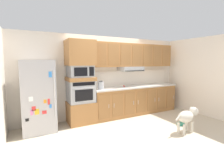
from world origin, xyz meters
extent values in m
plane|color=beige|center=(0.00, 0.00, 0.00)|extent=(9.60, 9.60, 0.00)
cube|color=silver|center=(0.00, 1.11, 1.25)|extent=(6.20, 0.12, 2.50)
cube|color=white|center=(2.80, 0.00, 1.25)|extent=(0.12, 7.10, 2.50)
cube|color=#ADADB2|center=(-2.05, 0.68, 0.88)|extent=(0.76, 0.70, 1.76)
cylinder|color=silver|center=(-1.72, 0.31, 0.98)|extent=(0.02, 0.02, 1.10)
cube|color=gold|center=(-2.11, 0.33, 0.59)|extent=(0.09, 0.01, 0.13)
cube|color=#337FDB|center=(-1.79, 0.33, 1.43)|extent=(0.07, 0.01, 0.13)
cube|color=#337FDB|center=(-1.82, 0.33, 0.69)|extent=(0.05, 0.01, 0.09)
cube|color=orange|center=(-1.93, 0.33, 0.81)|extent=(0.06, 0.01, 0.08)
cube|color=white|center=(-2.22, 0.33, 0.90)|extent=(0.09, 0.01, 0.10)
cube|color=red|center=(-1.85, 0.33, 0.79)|extent=(0.05, 0.01, 0.14)
cube|color=red|center=(-1.96, 0.33, 0.56)|extent=(0.10, 0.01, 0.08)
cube|color=red|center=(-2.17, 0.33, 0.67)|extent=(0.08, 0.01, 0.10)
cube|color=black|center=(-2.32, 0.33, 0.43)|extent=(0.07, 0.01, 0.06)
cube|color=pink|center=(-2.22, 0.33, 0.59)|extent=(0.06, 0.01, 0.12)
cube|color=#A8703D|center=(-0.95, 0.75, 0.30)|extent=(0.74, 0.62, 0.60)
cube|color=#A8AAAF|center=(-0.95, 0.75, 0.90)|extent=(0.70, 0.58, 0.60)
cube|color=black|center=(-0.95, 0.45, 0.84)|extent=(0.49, 0.01, 0.30)
cube|color=black|center=(-0.95, 0.45, 1.14)|extent=(0.60, 0.01, 0.09)
cylinder|color=#A8AAAF|center=(-0.95, 0.43, 1.03)|extent=(0.56, 0.02, 0.02)
cube|color=#A8703D|center=(-0.95, 0.75, 1.25)|extent=(0.74, 0.62, 0.10)
cube|color=#A8AAAF|center=(-0.95, 0.75, 1.46)|extent=(0.64, 0.53, 0.32)
cube|color=black|center=(-1.02, 0.48, 1.46)|extent=(0.35, 0.01, 0.22)
cube|color=black|center=(-0.72, 0.48, 1.46)|extent=(0.13, 0.01, 0.24)
cube|color=#A8703D|center=(-0.95, 0.75, 1.96)|extent=(0.74, 0.62, 0.68)
cube|color=#A8703D|center=(0.92, 0.75, 0.44)|extent=(3.00, 0.60, 0.88)
cube|color=#9A6738|center=(-0.36, 0.44, 0.46)|extent=(0.36, 0.01, 0.70)
cylinder|color=#BCBCC1|center=(-0.24, 0.43, 0.46)|extent=(0.01, 0.01, 0.12)
cube|color=#9A6738|center=(0.07, 0.44, 0.46)|extent=(0.36, 0.01, 0.70)
cylinder|color=#BCBCC1|center=(-0.06, 0.43, 0.46)|extent=(0.01, 0.01, 0.12)
cube|color=#9A6738|center=(0.49, 0.44, 0.46)|extent=(0.36, 0.01, 0.70)
cylinder|color=#BCBCC1|center=(0.62, 0.43, 0.46)|extent=(0.01, 0.01, 0.12)
cube|color=#9A6738|center=(0.92, 0.44, 0.46)|extent=(0.36, 0.01, 0.70)
cylinder|color=#BCBCC1|center=(0.79, 0.43, 0.46)|extent=(0.01, 0.01, 0.12)
cube|color=#9A6738|center=(1.35, 0.44, 0.46)|extent=(0.36, 0.01, 0.70)
cylinder|color=#BCBCC1|center=(1.48, 0.43, 0.46)|extent=(0.01, 0.01, 0.12)
cube|color=#9A6738|center=(1.78, 0.44, 0.46)|extent=(0.36, 0.01, 0.70)
cylinder|color=#BCBCC1|center=(1.65, 0.43, 0.46)|extent=(0.01, 0.01, 0.12)
cube|color=#9A6738|center=(2.21, 0.44, 0.46)|extent=(0.36, 0.01, 0.70)
cylinder|color=#BCBCC1|center=(2.34, 0.43, 0.46)|extent=(0.01, 0.01, 0.12)
cube|color=beige|center=(0.92, 0.75, 0.90)|extent=(3.04, 0.64, 0.04)
cube|color=white|center=(0.92, 1.04, 1.17)|extent=(3.04, 0.02, 0.50)
cube|color=#A8703D|center=(0.92, 0.88, 1.93)|extent=(3.00, 0.34, 0.74)
cube|color=#A8AAAF|center=(0.75, 0.81, 1.49)|extent=(0.76, 0.48, 0.14)
cube|color=black|center=(0.75, 0.59, 1.43)|extent=(0.72, 0.04, 0.02)
cube|color=#9A6738|center=(-0.36, 0.70, 1.93)|extent=(0.36, 0.01, 0.63)
cube|color=#9A6738|center=(0.07, 0.70, 1.93)|extent=(0.36, 0.01, 0.63)
cube|color=#9A6738|center=(0.49, 0.70, 1.93)|extent=(0.36, 0.01, 0.63)
cube|color=#9A6738|center=(0.92, 0.70, 1.93)|extent=(0.36, 0.01, 0.63)
cube|color=#9A6738|center=(1.35, 0.70, 1.93)|extent=(0.36, 0.01, 0.63)
cube|color=#9A6738|center=(1.78, 0.70, 1.93)|extent=(0.36, 0.01, 0.63)
cube|color=#9A6738|center=(2.21, 0.70, 1.93)|extent=(0.36, 0.01, 0.63)
cylinder|color=red|center=(0.53, 0.85, 0.93)|extent=(0.04, 0.10, 0.03)
cylinder|color=silver|center=(0.64, 0.83, 0.93)|extent=(0.03, 0.12, 0.01)
cylinder|color=#A8AAAF|center=(-0.35, 0.70, 1.03)|extent=(0.17, 0.17, 0.22)
cylinder|color=black|center=(-0.35, 0.70, 1.15)|extent=(0.10, 0.10, 0.02)
ellipsoid|color=beige|center=(1.07, -1.11, 0.40)|extent=(0.47, 0.31, 0.28)
sphere|color=beige|center=(1.39, -1.08, 0.48)|extent=(0.22, 0.22, 0.22)
ellipsoid|color=gray|center=(1.50, -1.07, 0.46)|extent=(0.13, 0.09, 0.08)
cone|color=beige|center=(1.37, -1.00, 0.58)|extent=(0.06, 0.06, 0.07)
cone|color=beige|center=(1.38, -1.15, 0.58)|extent=(0.06, 0.06, 0.07)
cylinder|color=beige|center=(0.77, -1.13, 0.43)|extent=(0.16, 0.05, 0.13)
cylinder|color=beige|center=(1.22, -1.02, 0.13)|extent=(0.06, 0.06, 0.27)
cylinder|color=beige|center=(1.23, -1.17, 0.13)|extent=(0.06, 0.06, 0.27)
cylinder|color=beige|center=(0.90, -1.04, 0.13)|extent=(0.06, 0.06, 0.27)
cylinder|color=beige|center=(0.92, -1.19, 0.13)|extent=(0.06, 0.06, 0.27)
cylinder|color=#267F66|center=(1.39, -0.71, 0.03)|extent=(0.20, 0.20, 0.06)
cylinder|color=brown|center=(1.39, -0.71, 0.04)|extent=(0.15, 0.15, 0.03)
camera|label=1|loc=(-2.34, -3.75, 1.72)|focal=27.03mm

